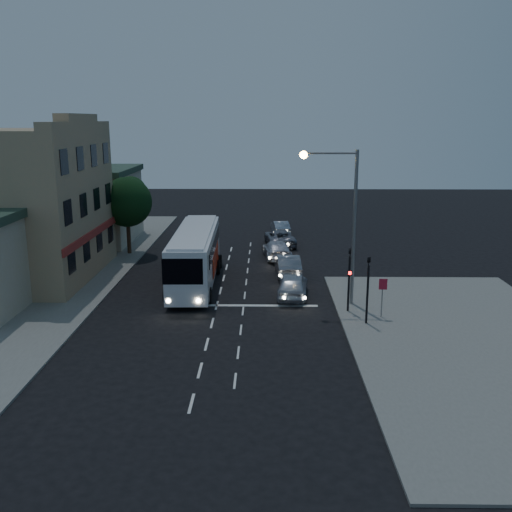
{
  "coord_description": "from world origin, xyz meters",
  "views": [
    {
      "loc": [
        2.82,
        -30.16,
        10.77
      ],
      "look_at": [
        2.29,
        5.45,
        2.2
      ],
      "focal_mm": 40.0,
      "sensor_mm": 36.0,
      "label": 1
    }
  ],
  "objects_px": {
    "traffic_signal_main": "(349,272)",
    "car_sedan_a": "(288,265)",
    "car_extra": "(280,228)",
    "car_sedan_c": "(280,238)",
    "street_tree": "(127,200)",
    "regulatory_sign": "(383,291)",
    "car_sedan_b": "(277,250)",
    "car_suv": "(293,285)",
    "streetlight": "(343,210)",
    "traffic_signal_side": "(368,282)",
    "tour_bus": "(195,255)"
  },
  "relations": [
    {
      "from": "car_suv",
      "to": "car_sedan_b",
      "type": "relative_size",
      "value": 0.91
    },
    {
      "from": "traffic_signal_main",
      "to": "streetlight",
      "type": "height_order",
      "value": "streetlight"
    },
    {
      "from": "traffic_signal_side",
      "to": "regulatory_sign",
      "type": "xyz_separation_m",
      "value": [
        1.0,
        0.96,
        -0.82
      ]
    },
    {
      "from": "traffic_signal_main",
      "to": "regulatory_sign",
      "type": "bearing_deg",
      "value": -30.84
    },
    {
      "from": "traffic_signal_main",
      "to": "street_tree",
      "type": "xyz_separation_m",
      "value": [
        -15.81,
        14.25,
        2.08
      ]
    },
    {
      "from": "car_extra",
      "to": "street_tree",
      "type": "distance_m",
      "value": 15.57
    },
    {
      "from": "car_extra",
      "to": "regulatory_sign",
      "type": "distance_m",
      "value": 24.18
    },
    {
      "from": "car_sedan_c",
      "to": "street_tree",
      "type": "bearing_deg",
      "value": 9.21
    },
    {
      "from": "car_sedan_c",
      "to": "regulatory_sign",
      "type": "distance_m",
      "value": 19.56
    },
    {
      "from": "car_sedan_b",
      "to": "car_sedan_c",
      "type": "bearing_deg",
      "value": -100.72
    },
    {
      "from": "car_suv",
      "to": "regulatory_sign",
      "type": "xyz_separation_m",
      "value": [
        4.71,
        -4.04,
        0.84
      ]
    },
    {
      "from": "car_suv",
      "to": "car_sedan_b",
      "type": "height_order",
      "value": "car_suv"
    },
    {
      "from": "car_sedan_a",
      "to": "traffic_signal_main",
      "type": "distance_m",
      "value": 8.7
    },
    {
      "from": "car_suv",
      "to": "car_sedan_c",
      "type": "height_order",
      "value": "car_suv"
    },
    {
      "from": "street_tree",
      "to": "car_extra",
      "type": "bearing_deg",
      "value": 33.78
    },
    {
      "from": "car_sedan_a",
      "to": "car_sedan_b",
      "type": "relative_size",
      "value": 0.94
    },
    {
      "from": "regulatory_sign",
      "to": "car_sedan_b",
      "type": "bearing_deg",
      "value": 111.28
    },
    {
      "from": "car_suv",
      "to": "streetlight",
      "type": "bearing_deg",
      "value": 155.39
    },
    {
      "from": "car_sedan_a",
      "to": "car_sedan_c",
      "type": "relative_size",
      "value": 0.92
    },
    {
      "from": "car_suv",
      "to": "regulatory_sign",
      "type": "height_order",
      "value": "regulatory_sign"
    },
    {
      "from": "car_sedan_b",
      "to": "car_sedan_c",
      "type": "distance_m",
      "value": 4.79
    },
    {
      "from": "car_extra",
      "to": "tour_bus",
      "type": "bearing_deg",
      "value": 63.21
    },
    {
      "from": "car_sedan_b",
      "to": "traffic_signal_side",
      "type": "bearing_deg",
      "value": 100.25
    },
    {
      "from": "car_extra",
      "to": "regulatory_sign",
      "type": "xyz_separation_m",
      "value": [
        4.97,
        -23.65,
        0.93
      ]
    },
    {
      "from": "tour_bus",
      "to": "street_tree",
      "type": "height_order",
      "value": "street_tree"
    },
    {
      "from": "regulatory_sign",
      "to": "streetlight",
      "type": "distance_m",
      "value": 5.18
    },
    {
      "from": "car_suv",
      "to": "traffic_signal_side",
      "type": "height_order",
      "value": "traffic_signal_side"
    },
    {
      "from": "car_suv",
      "to": "street_tree",
      "type": "xyz_separation_m",
      "value": [
        -12.79,
        11.22,
        3.74
      ]
    },
    {
      "from": "car_extra",
      "to": "traffic_signal_side",
      "type": "height_order",
      "value": "traffic_signal_side"
    },
    {
      "from": "traffic_signal_side",
      "to": "car_sedan_c",
      "type": "bearing_deg",
      "value": 101.74
    },
    {
      "from": "tour_bus",
      "to": "car_sedan_a",
      "type": "relative_size",
      "value": 2.64
    },
    {
      "from": "regulatory_sign",
      "to": "street_tree",
      "type": "relative_size",
      "value": 0.35
    },
    {
      "from": "car_sedan_a",
      "to": "regulatory_sign",
      "type": "relative_size",
      "value": 2.08
    },
    {
      "from": "car_sedan_c",
      "to": "car_extra",
      "type": "bearing_deg",
      "value": -98.84
    },
    {
      "from": "car_sedan_a",
      "to": "car_extra",
      "type": "relative_size",
      "value": 1.13
    },
    {
      "from": "regulatory_sign",
      "to": "streetlight",
      "type": "relative_size",
      "value": 0.24
    },
    {
      "from": "tour_bus",
      "to": "car_suv",
      "type": "xyz_separation_m",
      "value": [
        6.36,
        -2.78,
        -1.24
      ]
    },
    {
      "from": "car_suv",
      "to": "car_sedan_c",
      "type": "xyz_separation_m",
      "value": [
        -0.41,
        14.82,
        -0.06
      ]
    },
    {
      "from": "car_extra",
      "to": "traffic_signal_main",
      "type": "distance_m",
      "value": 22.94
    },
    {
      "from": "regulatory_sign",
      "to": "tour_bus",
      "type": "bearing_deg",
      "value": 148.37
    },
    {
      "from": "traffic_signal_main",
      "to": "streetlight",
      "type": "relative_size",
      "value": 0.46
    },
    {
      "from": "car_sedan_b",
      "to": "street_tree",
      "type": "xyz_separation_m",
      "value": [
        -12.02,
        1.17,
        3.79
      ]
    },
    {
      "from": "car_sedan_b",
      "to": "traffic_signal_main",
      "type": "relative_size",
      "value": 1.19
    },
    {
      "from": "car_sedan_a",
      "to": "car_extra",
      "type": "bearing_deg",
      "value": -92.41
    },
    {
      "from": "traffic_signal_main",
      "to": "car_sedan_a",
      "type": "bearing_deg",
      "value": 111.46
    },
    {
      "from": "traffic_signal_side",
      "to": "streetlight",
      "type": "height_order",
      "value": "streetlight"
    },
    {
      "from": "car_extra",
      "to": "traffic_signal_main",
      "type": "relative_size",
      "value": 0.99
    },
    {
      "from": "tour_bus",
      "to": "car_sedan_b",
      "type": "height_order",
      "value": "tour_bus"
    },
    {
      "from": "regulatory_sign",
      "to": "traffic_signal_side",
      "type": "bearing_deg",
      "value": -136.08
    },
    {
      "from": "car_sedan_c",
      "to": "street_tree",
      "type": "relative_size",
      "value": 0.8
    }
  ]
}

